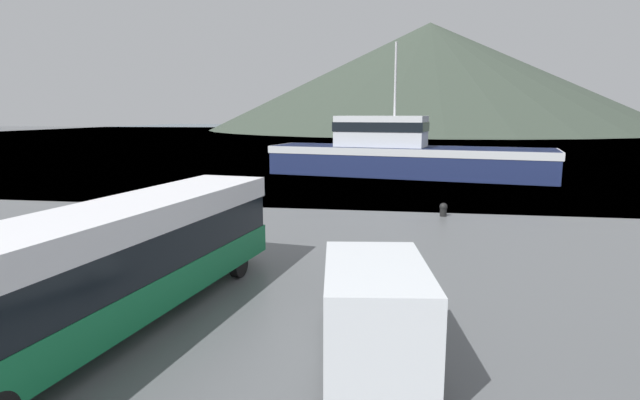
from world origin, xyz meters
name	(u,v)px	position (x,y,z in m)	size (l,w,h in m)	color
water_surface	(376,133)	(0.00, 145.14, 0.00)	(240.00, 240.00, 0.00)	#475B6B
hill_backdrop	(429,77)	(16.68, 188.10, 18.94)	(158.52, 158.52, 37.88)	#333D33
tour_bus	(118,259)	(-0.11, 8.46, 1.79)	(4.29, 13.15, 3.16)	#146B3D
delivery_van	(373,307)	(6.37, 7.67, 1.25)	(2.76, 5.59, 2.36)	silver
fishing_boat	(402,153)	(7.12, 42.07, 1.98)	(25.18, 10.18, 11.55)	#19234C
storage_bin	(93,240)	(-4.79, 14.35, 0.61)	(1.33, 1.13, 1.20)	teal
mooring_bollard	(443,209)	(9.27, 24.23, 0.38)	(0.42, 0.42, 0.72)	black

